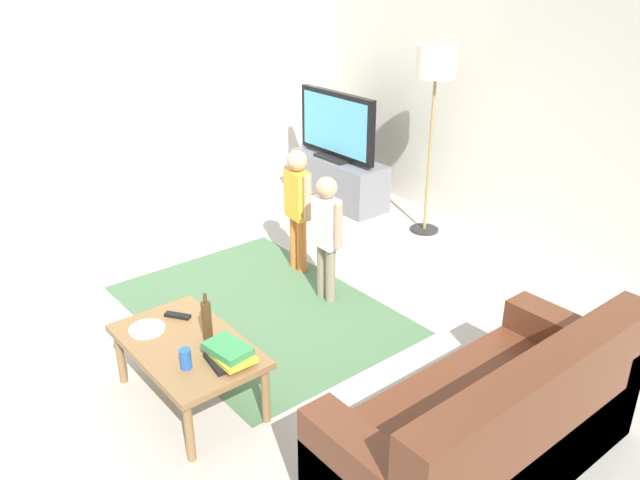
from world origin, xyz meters
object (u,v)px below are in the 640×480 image
(coffee_table, at_px, (187,350))
(tv_remote, at_px, (178,316))
(child_near_tv, at_px, (298,200))
(couch, at_px, (494,432))
(tv_stand, at_px, (337,180))
(child_center, at_px, (326,228))
(plate, at_px, (147,329))
(bottle, at_px, (207,321))
(book_stack, at_px, (229,354))
(tv, at_px, (336,126))
(soda_can, at_px, (186,359))
(floor_lamp, at_px, (436,72))

(coffee_table, bearing_deg, tv_remote, 161.57)
(child_near_tv, xyz_separation_m, coffee_table, (1.00, -1.60, -0.27))
(couch, relative_size, coffee_table, 1.80)
(tv_stand, relative_size, child_center, 1.17)
(couch, xyz_separation_m, plate, (-1.83, -1.04, 0.14))
(couch, distance_m, bottle, 1.72)
(couch, xyz_separation_m, child_center, (-2.01, 0.54, 0.33))
(coffee_table, bearing_deg, child_near_tv, 122.04)
(couch, height_order, book_stack, couch)
(couch, bearing_deg, child_near_tv, 165.04)
(book_stack, distance_m, plate, 0.64)
(child_center, bearing_deg, child_near_tv, 165.23)
(book_stack, height_order, tv_remote, book_stack)
(coffee_table, height_order, plate, plate)
(tv, xyz_separation_m, couch, (3.59, -1.99, -0.56))
(tv, height_order, couch, tv)
(plate, bearing_deg, couch, 29.51)
(couch, relative_size, bottle, 5.74)
(couch, height_order, tv_remote, couch)
(couch, distance_m, plate, 2.11)
(soda_can, bearing_deg, tv_remote, 157.07)
(tv_stand, bearing_deg, plate, -60.10)
(plate, bearing_deg, tv_remote, 95.27)
(floor_lamp, height_order, child_near_tv, floor_lamp)
(couch, bearing_deg, plate, -150.49)
(child_near_tv, distance_m, coffee_table, 1.91)
(soda_can, xyz_separation_m, plate, (-0.50, 0.00, -0.05))
(bottle, bearing_deg, tv_stand, 126.56)
(coffee_table, bearing_deg, book_stack, 17.76)
(floor_lamp, xyz_separation_m, bottle, (0.93, -2.96, -0.99))
(book_stack, distance_m, soda_can, 0.24)
(book_stack, bearing_deg, tv_remote, -179.90)
(tv, height_order, tv_remote, tv)
(tv_stand, bearing_deg, child_near_tv, -52.18)
(tv_stand, distance_m, coffee_table, 3.57)
(book_stack, bearing_deg, floor_lamp, 111.84)
(floor_lamp, relative_size, child_center, 1.74)
(bottle, distance_m, soda_can, 0.30)
(tv_stand, height_order, coffee_table, tv_stand)
(coffee_table, height_order, soda_can, soda_can)
(tv, height_order, child_center, tv)
(bottle, bearing_deg, plate, -143.95)
(couch, xyz_separation_m, soda_can, (-1.33, -1.04, 0.19))
(tv_stand, bearing_deg, couch, -29.27)
(child_near_tv, bearing_deg, floor_lamp, 85.22)
(tv_stand, xyz_separation_m, tv_remote, (1.73, -2.83, 0.19))
(tv_stand, distance_m, floor_lamp, 1.75)
(floor_lamp, bearing_deg, tv_stand, -172.50)
(plate, bearing_deg, child_near_tv, 112.77)
(tv, relative_size, child_center, 1.07)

